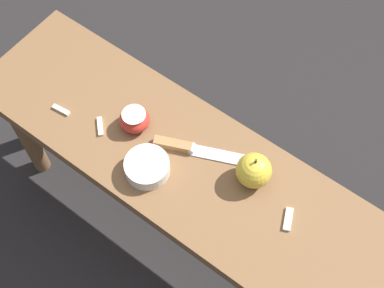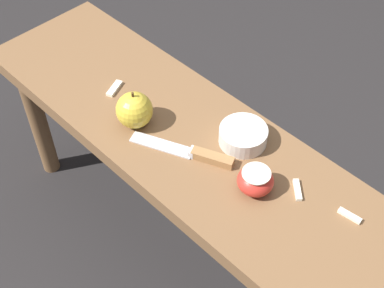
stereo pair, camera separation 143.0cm
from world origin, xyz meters
TOP-DOWN VIEW (x-y plane):
  - ground_plane at (0.00, 0.00)m, footprint 8.00×8.00m
  - wooden_bench at (0.00, 0.00)m, footprint 1.24×0.34m
  - knife at (0.04, -0.03)m, footprint 0.24×0.12m
  - apple_whole at (-0.14, -0.06)m, footprint 0.09×0.09m
  - apple_cut at (0.19, -0.01)m, footprint 0.08×0.08m
  - apple_slice_near_knife at (-0.26, -0.02)m, footprint 0.04×0.06m
  - apple_slice_center at (0.37, 0.07)m, footprint 0.05×0.02m
  - apple_slice_near_bowl at (0.25, 0.05)m, footprint 0.05×0.05m
  - bowl at (0.08, 0.08)m, footprint 0.11×0.11m

SIDE VIEW (x-z plane):
  - ground_plane at x=0.00m, z-range 0.00..0.00m
  - wooden_bench at x=0.00m, z-range 0.17..0.65m
  - apple_slice_near_knife at x=-0.26m, z-range 0.48..0.49m
  - apple_slice_center at x=0.37m, z-range 0.48..0.49m
  - apple_slice_near_bowl at x=0.25m, z-range 0.48..0.49m
  - knife at x=0.04m, z-range 0.48..0.50m
  - bowl at x=0.08m, z-range 0.48..0.52m
  - apple_cut at x=0.19m, z-range 0.48..0.54m
  - apple_whole at x=-0.14m, z-range 0.48..0.57m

